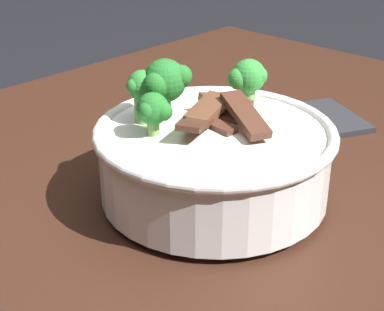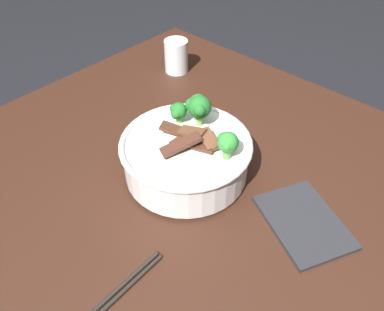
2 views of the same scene
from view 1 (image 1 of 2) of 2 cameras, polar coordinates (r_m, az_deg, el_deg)
dining_table at (r=0.77m, az=5.44°, el=-12.38°), size 1.12×1.03×0.75m
rice_bowl at (r=0.65m, az=2.02°, el=0.29°), size 0.26×0.26×0.15m
folded_napkin at (r=0.88m, az=10.25°, el=3.16°), size 0.21×0.19×0.01m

